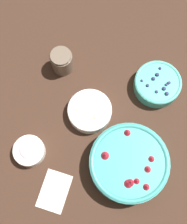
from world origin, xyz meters
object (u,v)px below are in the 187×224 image
Objects in this scene: bowl_bananas at (90,111)px; bowl_cream at (29,151)px; bowl_strawberries at (129,163)px; bowl_blueberries at (157,84)px; jar_chocolate at (62,62)px.

bowl_cream is at bearing -26.30° from bowl_bananas.
bowl_cream is (0.13, -0.32, -0.02)m from bowl_strawberries.
bowl_blueberries is at bearing 141.70° from bowl_bananas.
bowl_blueberries is (-0.31, -0.04, -0.01)m from bowl_strawberries.
bowl_blueberries reaches higher than bowl_bananas.
bowl_blueberries is 0.27m from bowl_bananas.
bowl_strawberries is 0.44m from jar_chocolate.
jar_chocolate reaches higher than bowl_blueberries.
bowl_strawberries reaches higher than bowl_blueberries.
bowl_cream is (0.43, -0.28, -0.00)m from bowl_blueberries.
bowl_bananas is 0.21m from jar_chocolate.
jar_chocolate is at bearing -74.34° from bowl_blueberries.
jar_chocolate is (-0.21, -0.39, -0.00)m from bowl_strawberries.
bowl_bananas is at bearing 153.70° from bowl_cream.
bowl_strawberries is 1.69× the size of bowl_bananas.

